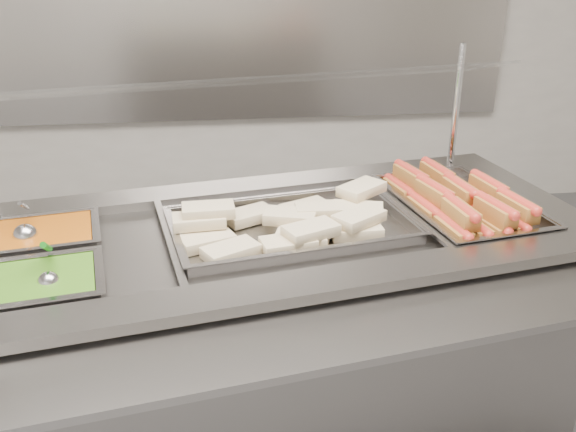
{
  "coord_description": "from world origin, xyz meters",
  "views": [
    {
      "loc": [
        -0.22,
        -1.32,
        1.6
      ],
      "look_at": [
        -0.03,
        0.32,
        0.88
      ],
      "focal_mm": 40.0,
      "sensor_mm": 36.0,
      "label": 1
    }
  ],
  "objects": [
    {
      "name": "sneeze_guard",
      "position": [
        -0.12,
        0.52,
        1.21
      ],
      "size": [
        1.6,
        0.56,
        0.42
      ],
      "color": "silver",
      "rests_on": "steam_counter"
    },
    {
      "name": "tray_rail",
      "position": [
        0.01,
        -0.17,
        0.81
      ],
      "size": [
        1.73,
        0.65,
        0.05
      ],
      "color": "gray",
      "rests_on": "steam_counter"
    },
    {
      "name": "serving_spoon",
      "position": [
        -0.63,
        0.06,
        0.87
      ],
      "size": [
        0.06,
        0.17,
        0.13
      ],
      "color": "silver",
      "rests_on": "pan_peas"
    },
    {
      "name": "steam_counter",
      "position": [
        -0.08,
        0.31,
        0.43
      ],
      "size": [
        1.91,
        1.11,
        0.86
      ],
      "color": "slate",
      "rests_on": "ground"
    },
    {
      "name": "pan_wraps",
      "position": [
        -0.02,
        0.32,
        0.83
      ],
      "size": [
        0.71,
        0.49,
        0.07
      ],
      "color": "#969393",
      "rests_on": "steam_counter"
    },
    {
      "name": "pan_peas",
      "position": [
        -0.66,
        0.06,
        0.82
      ],
      "size": [
        0.32,
        0.28,
        0.1
      ],
      "color": "#969393",
      "rests_on": "steam_counter"
    },
    {
      "name": "tortilla_wraps",
      "position": [
        -0.02,
        0.31,
        0.87
      ],
      "size": [
        0.64,
        0.4,
        0.09
      ],
      "color": "beige",
      "rests_on": "pan_wraps"
    },
    {
      "name": "ladle",
      "position": [
        -0.75,
        0.32,
        0.86
      ],
      "size": [
        0.07,
        0.19,
        0.13
      ],
      "color": "silver",
      "rests_on": "pan_beans"
    },
    {
      "name": "pan_beans",
      "position": [
        -0.71,
        0.34,
        0.82
      ],
      "size": [
        0.32,
        0.28,
        0.1
      ],
      "color": "#969393",
      "rests_on": "steam_counter"
    },
    {
      "name": "pan_hotdogs",
      "position": [
        0.51,
        0.42,
        0.82
      ],
      "size": [
        0.42,
        0.58,
        0.1
      ],
      "color": "#969393",
      "rests_on": "steam_counter"
    },
    {
      "name": "back_panel",
      "position": [
        0.0,
        2.45,
        1.2
      ],
      "size": [
        3.0,
        0.04,
        1.2
      ],
      "primitive_type": "cube",
      "color": "#9A9590",
      "rests_on": "ground"
    },
    {
      "name": "hotdogs_in_buns",
      "position": [
        0.49,
        0.41,
        0.87
      ],
      "size": [
        0.34,
        0.52,
        0.11
      ],
      "color": "brown",
      "rests_on": "pan_hotdogs"
    }
  ]
}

